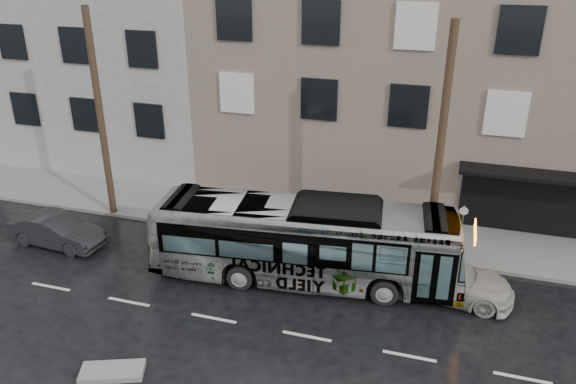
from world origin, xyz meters
name	(u,v)px	position (x,y,z in m)	size (l,w,h in m)	color
ground	(241,279)	(0.00, 0.00, 0.00)	(120.00, 120.00, 0.00)	black
sidewalk	(281,219)	(0.00, 4.90, 0.07)	(90.00, 3.60, 0.15)	gray
building_taupe	(421,70)	(5.00, 12.70, 5.50)	(20.00, 12.00, 11.00)	gray
building_grey	(48,2)	(-18.00, 14.20, 8.00)	(26.00, 15.00, 16.00)	#B4B0AA
utility_pole_front	(440,149)	(6.50, 3.30, 4.65)	(0.30, 0.30, 9.00)	#493524
utility_pole_rear	(100,116)	(-7.50, 3.30, 4.65)	(0.30, 0.30, 9.00)	#493524
sign_post	(460,234)	(7.60, 3.30, 1.35)	(0.06, 0.06, 2.40)	slate
bus	(305,241)	(2.23, 0.74, 1.55)	(2.61, 11.14, 3.10)	#B2B2B2
white_sedan	(441,277)	(7.08, 1.14, 0.71)	(2.00, 4.92, 1.43)	#B3B2AA
dark_sedan	(57,230)	(-8.10, 0.21, 0.66)	(1.39, 4.00, 1.32)	black
slush_pile	(112,371)	(-1.74, -5.76, 0.09)	(1.80, 0.80, 0.18)	gray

